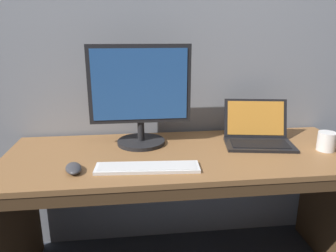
{
  "coord_description": "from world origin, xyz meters",
  "views": [
    {
      "loc": [
        -0.26,
        -1.45,
        1.3
      ],
      "look_at": [
        -0.08,
        0.0,
        0.86
      ],
      "focal_mm": 33.71,
      "sensor_mm": 36.0,
      "label": 1
    }
  ],
  "objects_px": {
    "computer_mouse": "(74,168)",
    "wired_keyboard": "(147,167)",
    "coffee_mug": "(327,141)",
    "laptop_black": "(258,134)",
    "external_monitor": "(140,96)"
  },
  "relations": [
    {
      "from": "computer_mouse",
      "to": "coffee_mug",
      "type": "bearing_deg",
      "value": -9.06
    },
    {
      "from": "laptop_black",
      "to": "coffee_mug",
      "type": "height_order",
      "value": "laptop_black"
    },
    {
      "from": "computer_mouse",
      "to": "wired_keyboard",
      "type": "bearing_deg",
      "value": -16.4
    },
    {
      "from": "computer_mouse",
      "to": "coffee_mug",
      "type": "distance_m",
      "value": 1.24
    },
    {
      "from": "external_monitor",
      "to": "laptop_black",
      "type": "bearing_deg",
      "value": -4.84
    },
    {
      "from": "external_monitor",
      "to": "computer_mouse",
      "type": "distance_m",
      "value": 0.5
    },
    {
      "from": "computer_mouse",
      "to": "coffee_mug",
      "type": "xyz_separation_m",
      "value": [
        1.23,
        0.11,
        0.03
      ]
    },
    {
      "from": "external_monitor",
      "to": "computer_mouse",
      "type": "height_order",
      "value": "external_monitor"
    },
    {
      "from": "external_monitor",
      "to": "computer_mouse",
      "type": "bearing_deg",
      "value": -133.95
    },
    {
      "from": "laptop_black",
      "to": "external_monitor",
      "type": "distance_m",
      "value": 0.66
    },
    {
      "from": "computer_mouse",
      "to": "laptop_black",
      "type": "bearing_deg",
      "value": 1.3
    },
    {
      "from": "laptop_black",
      "to": "coffee_mug",
      "type": "bearing_deg",
      "value": -25.45
    },
    {
      "from": "laptop_black",
      "to": "coffee_mug",
      "type": "relative_size",
      "value": 3.01
    },
    {
      "from": "laptop_black",
      "to": "coffee_mug",
      "type": "xyz_separation_m",
      "value": [
        0.31,
        -0.15,
        -0.0
      ]
    },
    {
      "from": "laptop_black",
      "to": "wired_keyboard",
      "type": "distance_m",
      "value": 0.67
    }
  ]
}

